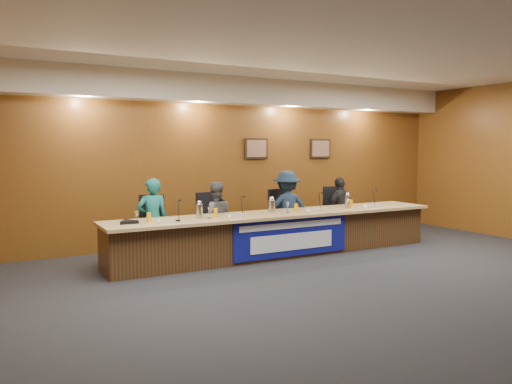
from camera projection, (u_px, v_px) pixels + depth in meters
floor at (374, 288)px, 6.62m from camera, size 10.00×10.00×0.00m
ceiling at (379, 42)px, 6.34m from camera, size 10.00×8.00×0.04m
wall_back at (238, 161)px, 9.97m from camera, size 10.00×0.04×3.20m
soffit at (243, 91)px, 9.63m from camera, size 10.00×0.50×0.50m
dais_body at (279, 235)px, 8.68m from camera, size 6.00×0.80×0.70m
dais_top at (281, 214)px, 8.60m from camera, size 6.10×0.95×0.05m
banner at (292, 237)px, 8.32m from camera, size 2.20×0.02×0.65m
banner_text_upper at (293, 225)px, 8.29m from camera, size 2.00×0.01×0.10m
banner_text_lower at (293, 242)px, 8.31m from camera, size 1.60×0.01×0.28m
wall_photo_left at (256, 149)px, 10.11m from camera, size 0.52×0.04×0.42m
wall_photo_right at (320, 149)px, 10.88m from camera, size 0.52×0.04×0.42m
panelist_a at (153, 220)px, 8.13m from camera, size 0.53×0.38×1.37m
panelist_b at (215, 218)px, 8.67m from camera, size 0.72×0.62×1.28m
panelist_c at (287, 209)px, 9.37m from camera, size 1.02×0.72×1.44m
panelist_d at (340, 209)px, 9.98m from camera, size 0.80×0.49×1.28m
office_chair_a at (151, 232)px, 8.24m from camera, size 0.62×0.62×0.08m
office_chair_b at (213, 227)px, 8.77m from camera, size 0.52×0.52×0.08m
office_chair_c at (284, 221)px, 9.48m from camera, size 0.53×0.53×0.08m
office_chair_d at (337, 216)px, 10.08m from camera, size 0.59×0.59×0.08m
nameplate_a at (167, 220)px, 7.38m from camera, size 0.24×0.08×0.10m
microphone_a at (178, 221)px, 7.57m from camera, size 0.07×0.07×0.02m
juice_glass_a at (149, 217)px, 7.43m from camera, size 0.06×0.06×0.15m
water_glass_a at (137, 217)px, 7.34m from camera, size 0.08×0.08×0.18m
nameplate_b at (237, 215)px, 7.90m from camera, size 0.24×0.08×0.10m
microphone_b at (241, 216)px, 8.11m from camera, size 0.07×0.07×0.02m
juice_glass_b at (216, 213)px, 7.99m from camera, size 0.06×0.06×0.15m
water_glass_b at (209, 213)px, 7.86m from camera, size 0.08×0.08×0.18m
nameplate_c at (315, 210)px, 8.62m from camera, size 0.24×0.08×0.10m
microphone_c at (318, 210)px, 8.82m from camera, size 0.07×0.07×0.02m
juice_glass_c at (296, 208)px, 8.66m from camera, size 0.06×0.06×0.15m
water_glass_c at (288, 207)px, 8.61m from camera, size 0.08×0.08×0.18m
nameplate_d at (371, 206)px, 9.22m from camera, size 0.24×0.08×0.10m
microphone_d at (372, 206)px, 9.42m from camera, size 0.07×0.07×0.02m
juice_glass_d at (351, 204)px, 9.31m from camera, size 0.06×0.06×0.15m
water_glass_d at (348, 203)px, 9.20m from camera, size 0.08×0.08×0.18m
carafe_left at (199, 211)px, 7.86m from camera, size 0.11×0.11×0.23m
carafe_mid at (272, 206)px, 8.56m from camera, size 0.12×0.12×0.22m
carafe_right at (347, 201)px, 9.35m from camera, size 0.11×0.11×0.22m
speakerphone at (128, 222)px, 7.32m from camera, size 0.32×0.32×0.05m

